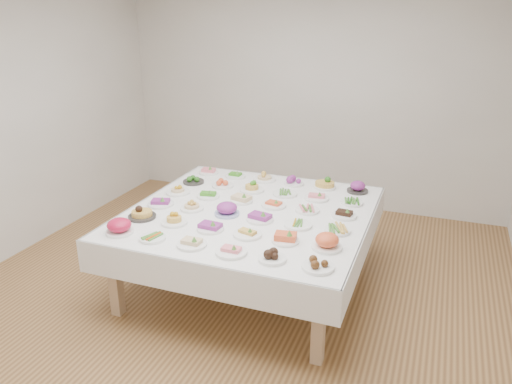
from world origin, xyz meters
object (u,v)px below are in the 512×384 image
(display_table, at_px, (250,218))
(dish_0, at_px, (119,226))
(dish_18, at_px, (178,188))
(dish_35, at_px, (358,187))

(display_table, xyz_separation_m, dish_0, (-0.82, -0.83, 0.14))
(dish_18, xyz_separation_m, dish_35, (1.66, 0.67, 0.00))
(dish_0, bearing_deg, dish_35, 45.36)
(dish_0, bearing_deg, dish_18, 90.97)
(display_table, distance_m, dish_0, 1.17)
(dish_18, bearing_deg, dish_35, 22.07)
(display_table, bearing_deg, dish_0, -134.79)
(display_table, bearing_deg, dish_35, 45.51)
(display_table, distance_m, dish_18, 0.86)
(display_table, height_order, dish_35, dish_35)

